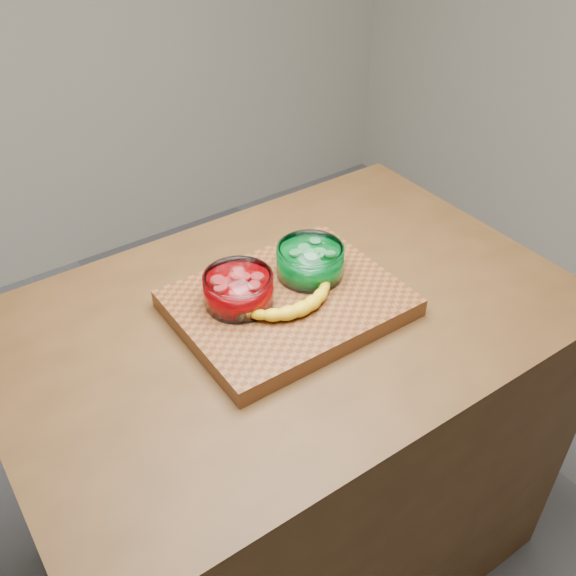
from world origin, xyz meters
TOP-DOWN VIEW (x-y plane):
  - ground at (0.00, 0.00)m, footprint 3.50×3.50m
  - counter at (0.00, 0.00)m, footprint 1.20×0.80m
  - cutting_board at (0.00, 0.00)m, footprint 0.45×0.35m
  - bowl_red at (-0.09, 0.04)m, footprint 0.14×0.14m
  - bowl_green at (0.08, 0.04)m, footprint 0.14×0.14m
  - banana at (-0.01, -0.04)m, footprint 0.25×0.11m

SIDE VIEW (x-z plane):
  - ground at x=0.00m, z-range 0.00..0.00m
  - counter at x=0.00m, z-range 0.00..0.90m
  - cutting_board at x=0.00m, z-range 0.90..0.94m
  - banana at x=-0.01m, z-range 0.94..0.97m
  - bowl_red at x=-0.09m, z-range 0.94..1.01m
  - bowl_green at x=0.08m, z-range 0.94..1.01m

